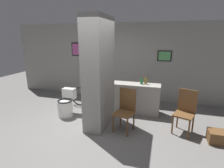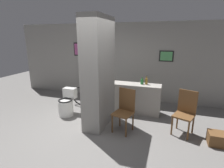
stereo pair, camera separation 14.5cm
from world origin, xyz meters
The scene contains 11 objects.
ground_plane centered at (0.00, 0.00, 0.00)m, with size 14.00×14.00×0.00m, color slate.
wall_back centered at (0.00, 2.63, 1.30)m, with size 8.00×0.09×2.60m.
pillar_center centered at (0.03, 0.56, 1.30)m, with size 0.47×1.12×2.60m.
counter_shelf centered at (0.73, 1.52, 0.43)m, with size 1.46×0.44×0.85m.
toilet centered at (-1.04, 0.75, 0.31)m, with size 0.40×0.56×0.72m.
chair_near_pillar centered at (0.71, 0.44, 0.53)m, with size 0.49×0.49×0.99m.
chair_by_doorway centered at (2.03, 0.74, 0.53)m, with size 0.52×0.52×0.99m.
bicycle centered at (-0.53, 1.51, 0.32)m, with size 1.55×0.42×0.66m.
bottle_tall centered at (1.04, 1.58, 0.95)m, with size 0.08×0.08×0.26m.
bottle_short centered at (0.92, 1.56, 0.93)m, with size 0.08×0.08×0.22m.
floor_crate centered at (2.65, 0.45, 0.13)m, with size 0.32×0.32×0.26m.
Camera 1 is at (1.46, -3.25, 2.13)m, focal length 28.00 mm.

